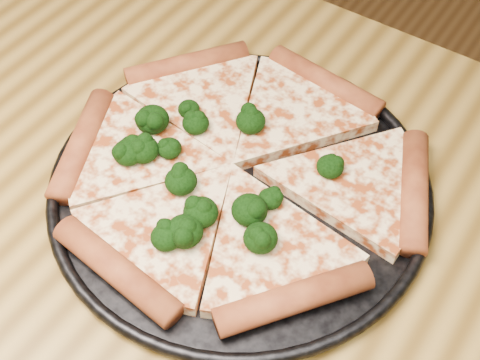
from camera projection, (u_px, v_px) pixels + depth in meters
The scene contains 4 objects.
dining_table at pixel (102, 273), 0.73m from camera, with size 1.20×0.90×0.75m.
pizza_pan at pixel (240, 185), 0.68m from camera, with size 0.39×0.39×0.02m.
pizza at pixel (236, 166), 0.68m from camera, with size 0.40×0.37×0.03m.
broccoli_florets at pixel (195, 175), 0.66m from camera, with size 0.22×0.20×0.03m.
Camera 1 is at (0.33, -0.22, 1.29)m, focal length 49.36 mm.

